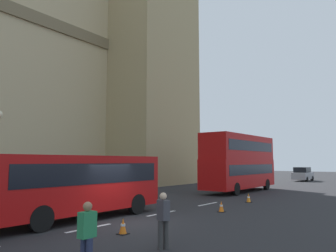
{
  "coord_description": "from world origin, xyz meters",
  "views": [
    {
      "loc": [
        -10.35,
        -10.56,
        2.65
      ],
      "look_at": [
        10.95,
        5.84,
        5.58
      ],
      "focal_mm": 34.67,
      "sensor_mm": 36.0,
      "label": 1
    }
  ],
  "objects_px": {
    "double_decker_bus": "(240,161)",
    "traffic_cone_west": "(123,226)",
    "traffic_cone_middle": "(221,207)",
    "traffic_cone_east": "(249,198)",
    "pedestrian_near_cones": "(87,235)",
    "sedan_lead": "(303,174)",
    "pedestrian_by_kerb": "(163,218)"
  },
  "relations": [
    {
      "from": "double_decker_bus",
      "to": "traffic_cone_west",
      "type": "relative_size",
      "value": 17.3
    },
    {
      "from": "traffic_cone_middle",
      "to": "pedestrian_near_cones",
      "type": "xyz_separation_m",
      "value": [
        -10.4,
        -2.07,
        0.63
      ]
    },
    {
      "from": "double_decker_bus",
      "to": "traffic_cone_west",
      "type": "bearing_deg",
      "value": -168.02
    },
    {
      "from": "sedan_lead",
      "to": "pedestrian_near_cones",
      "type": "xyz_separation_m",
      "value": [
        -41.21,
        -6.27,
        -0.0
      ]
    },
    {
      "from": "sedan_lead",
      "to": "pedestrian_near_cones",
      "type": "distance_m",
      "value": 41.68
    },
    {
      "from": "traffic_cone_middle",
      "to": "traffic_cone_west",
      "type": "bearing_deg",
      "value": 177.09
    },
    {
      "from": "traffic_cone_middle",
      "to": "traffic_cone_east",
      "type": "height_order",
      "value": "same"
    },
    {
      "from": "traffic_cone_west",
      "to": "pedestrian_near_cones",
      "type": "distance_m",
      "value": 4.36
    },
    {
      "from": "traffic_cone_east",
      "to": "pedestrian_by_kerb",
      "type": "bearing_deg",
      "value": -167.97
    },
    {
      "from": "double_decker_bus",
      "to": "traffic_cone_middle",
      "type": "relative_size",
      "value": 17.3
    },
    {
      "from": "traffic_cone_west",
      "to": "sedan_lead",
      "type": "bearing_deg",
      "value": 5.84
    },
    {
      "from": "traffic_cone_west",
      "to": "traffic_cone_middle",
      "type": "relative_size",
      "value": 1.0
    },
    {
      "from": "traffic_cone_west",
      "to": "traffic_cone_middle",
      "type": "distance_m",
      "value": 6.84
    },
    {
      "from": "traffic_cone_west",
      "to": "pedestrian_near_cones",
      "type": "xyz_separation_m",
      "value": [
        -3.57,
        -2.42,
        0.63
      ]
    },
    {
      "from": "pedestrian_near_cones",
      "to": "pedestrian_by_kerb",
      "type": "xyz_separation_m",
      "value": [
        2.9,
        0.0,
        0.0
      ]
    },
    {
      "from": "pedestrian_by_kerb",
      "to": "pedestrian_near_cones",
      "type": "bearing_deg",
      "value": -179.95
    },
    {
      "from": "sedan_lead",
      "to": "pedestrian_by_kerb",
      "type": "xyz_separation_m",
      "value": [
        -38.31,
        -6.26,
        -0.0
      ]
    },
    {
      "from": "double_decker_bus",
      "to": "pedestrian_by_kerb",
      "type": "relative_size",
      "value": 5.94
    },
    {
      "from": "traffic_cone_west",
      "to": "pedestrian_near_cones",
      "type": "height_order",
      "value": "pedestrian_near_cones"
    },
    {
      "from": "double_decker_bus",
      "to": "pedestrian_by_kerb",
      "type": "bearing_deg",
      "value": -161.58
    },
    {
      "from": "traffic_cone_west",
      "to": "traffic_cone_east",
      "type": "distance_m",
      "value": 11.49
    },
    {
      "from": "traffic_cone_east",
      "to": "pedestrian_near_cones",
      "type": "height_order",
      "value": "pedestrian_near_cones"
    },
    {
      "from": "sedan_lead",
      "to": "pedestrian_by_kerb",
      "type": "bearing_deg",
      "value": -170.72
    },
    {
      "from": "double_decker_bus",
      "to": "pedestrian_near_cones",
      "type": "height_order",
      "value": "double_decker_bus"
    },
    {
      "from": "sedan_lead",
      "to": "traffic_cone_west",
      "type": "xyz_separation_m",
      "value": [
        -37.64,
        -3.85,
        -0.63
      ]
    },
    {
      "from": "traffic_cone_middle",
      "to": "sedan_lead",
      "type": "bearing_deg",
      "value": 7.76
    },
    {
      "from": "double_decker_bus",
      "to": "traffic_cone_middle",
      "type": "distance_m",
      "value": 12.25
    },
    {
      "from": "traffic_cone_east",
      "to": "pedestrian_near_cones",
      "type": "relative_size",
      "value": 0.34
    },
    {
      "from": "double_decker_bus",
      "to": "traffic_cone_east",
      "type": "height_order",
      "value": "double_decker_bus"
    },
    {
      "from": "double_decker_bus",
      "to": "pedestrian_near_cones",
      "type": "bearing_deg",
      "value": -163.9
    },
    {
      "from": "double_decker_bus",
      "to": "traffic_cone_east",
      "type": "distance_m",
      "value": 7.93
    },
    {
      "from": "traffic_cone_east",
      "to": "pedestrian_by_kerb",
      "type": "relative_size",
      "value": 0.34
    }
  ]
}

